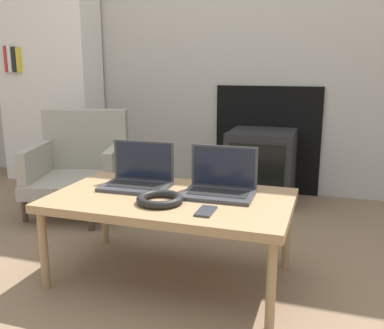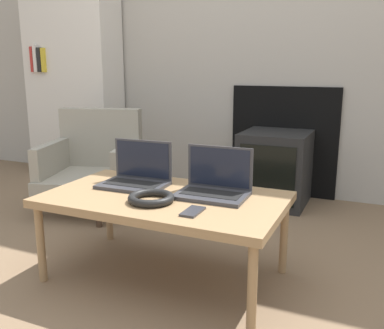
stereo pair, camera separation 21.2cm
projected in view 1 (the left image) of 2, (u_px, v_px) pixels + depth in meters
name	position (u px, v px, depth m)	size (l,w,h in m)	color
ground_plane	(145.00, 311.00, 1.68)	(14.00, 14.00, 0.00)	#7A6047
wall_back	(246.00, 17.00, 3.09)	(7.00, 0.08, 2.60)	#ADA89E
table	(171.00, 203.00, 1.87)	(1.04, 0.60, 0.39)	#9E7A51
laptop_left	(139.00, 177.00, 2.00)	(0.31, 0.22, 0.21)	#38383D
laptop_right	(220.00, 184.00, 1.88)	(0.31, 0.22, 0.21)	#38383D
headphones	(160.00, 199.00, 1.77)	(0.20, 0.20, 0.03)	black
phone	(206.00, 211.00, 1.65)	(0.06, 0.12, 0.01)	#333338
tv	(261.00, 166.00, 3.01)	(0.44, 0.46, 0.50)	black
armchair	(81.00, 162.00, 2.81)	(0.71, 0.72, 0.65)	gray
bookshelf	(51.00, 82.00, 3.49)	(0.80, 0.32, 1.62)	silver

